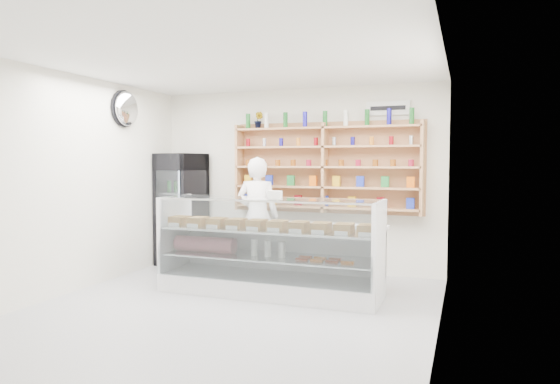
% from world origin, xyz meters
% --- Properties ---
extents(room, '(5.00, 5.00, 5.00)m').
position_xyz_m(room, '(0.00, 0.00, 1.40)').
color(room, '#A6A6AB').
rests_on(room, ground).
extents(display_counter, '(2.81, 0.84, 1.22)m').
position_xyz_m(display_counter, '(0.17, 0.96, 0.34)').
color(display_counter, white).
rests_on(display_counter, floor).
extents(shop_worker, '(0.68, 0.48, 1.75)m').
position_xyz_m(shop_worker, '(-0.39, 1.87, 0.87)').
color(shop_worker, white).
rests_on(shop_worker, floor).
extents(drinks_cooler, '(0.75, 0.73, 1.81)m').
position_xyz_m(drinks_cooler, '(-1.85, 2.13, 0.91)').
color(drinks_cooler, black).
rests_on(drinks_cooler, floor).
extents(wall_shelving, '(2.84, 0.28, 1.33)m').
position_xyz_m(wall_shelving, '(0.50, 2.34, 1.59)').
color(wall_shelving, tan).
rests_on(wall_shelving, back_wall).
extents(potted_plant, '(0.16, 0.13, 0.26)m').
position_xyz_m(potted_plant, '(-0.57, 2.34, 2.32)').
color(potted_plant, '#1E6626').
rests_on(potted_plant, wall_shelving).
extents(security_mirror, '(0.15, 0.50, 0.50)m').
position_xyz_m(security_mirror, '(-2.17, 1.20, 2.45)').
color(security_mirror, silver).
rests_on(security_mirror, left_wall).
extents(wall_sign, '(0.62, 0.03, 0.20)m').
position_xyz_m(wall_sign, '(1.40, 2.47, 2.45)').
color(wall_sign, white).
rests_on(wall_sign, back_wall).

